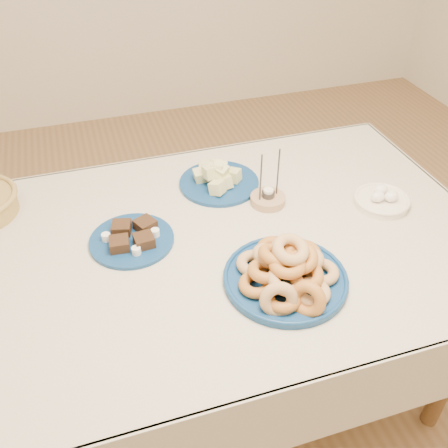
{
  "coord_description": "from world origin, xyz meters",
  "views": [
    {
      "loc": [
        -0.35,
        -1.13,
        1.75
      ],
      "look_at": [
        0.0,
        -0.05,
        0.85
      ],
      "focal_mm": 40.0,
      "sensor_mm": 36.0,
      "label": 1
    }
  ],
  "objects_px": {
    "melon_plate": "(217,178)",
    "brownie_plate": "(132,238)",
    "donut_platter": "(287,272)",
    "egg_bowl": "(382,200)",
    "candle_holder": "(268,198)",
    "dining_table": "(219,264)"
  },
  "relations": [
    {
      "from": "melon_plate",
      "to": "brownie_plate",
      "type": "bearing_deg",
      "value": -146.87
    },
    {
      "from": "donut_platter",
      "to": "brownie_plate",
      "type": "height_order",
      "value": "donut_platter"
    },
    {
      "from": "donut_platter",
      "to": "egg_bowl",
      "type": "bearing_deg",
      "value": 28.5
    },
    {
      "from": "candle_holder",
      "to": "brownie_plate",
      "type": "bearing_deg",
      "value": -172.34
    },
    {
      "from": "brownie_plate",
      "to": "egg_bowl",
      "type": "distance_m",
      "value": 0.84
    },
    {
      "from": "donut_platter",
      "to": "dining_table",
      "type": "bearing_deg",
      "value": 117.02
    },
    {
      "from": "brownie_plate",
      "to": "egg_bowl",
      "type": "relative_size",
      "value": 1.39
    },
    {
      "from": "donut_platter",
      "to": "egg_bowl",
      "type": "relative_size",
      "value": 2.37
    },
    {
      "from": "brownie_plate",
      "to": "candle_holder",
      "type": "height_order",
      "value": "candle_holder"
    },
    {
      "from": "brownie_plate",
      "to": "egg_bowl",
      "type": "xyz_separation_m",
      "value": [
        0.84,
        -0.06,
        0.01
      ]
    },
    {
      "from": "dining_table",
      "to": "donut_platter",
      "type": "relative_size",
      "value": 3.66
    },
    {
      "from": "dining_table",
      "to": "melon_plate",
      "type": "distance_m",
      "value": 0.34
    },
    {
      "from": "candle_holder",
      "to": "donut_platter",
      "type": "bearing_deg",
      "value": -104.11
    },
    {
      "from": "melon_plate",
      "to": "brownie_plate",
      "type": "height_order",
      "value": "melon_plate"
    },
    {
      "from": "dining_table",
      "to": "melon_plate",
      "type": "relative_size",
      "value": 4.52
    },
    {
      "from": "brownie_plate",
      "to": "candle_holder",
      "type": "bearing_deg",
      "value": 7.66
    },
    {
      "from": "donut_platter",
      "to": "brownie_plate",
      "type": "xyz_separation_m",
      "value": [
        -0.38,
        0.31,
        -0.03
      ]
    },
    {
      "from": "egg_bowl",
      "to": "donut_platter",
      "type": "bearing_deg",
      "value": -151.5
    },
    {
      "from": "donut_platter",
      "to": "candle_holder",
      "type": "distance_m",
      "value": 0.39
    },
    {
      "from": "donut_platter",
      "to": "brownie_plate",
      "type": "bearing_deg",
      "value": 140.82
    },
    {
      "from": "melon_plate",
      "to": "candle_holder",
      "type": "bearing_deg",
      "value": -50.96
    },
    {
      "from": "dining_table",
      "to": "donut_platter",
      "type": "bearing_deg",
      "value": -62.98
    }
  ]
}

